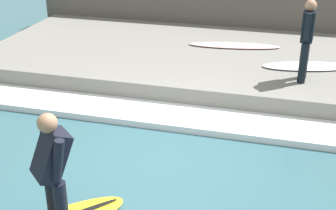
{
  "coord_description": "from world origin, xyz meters",
  "views": [
    {
      "loc": [
        -5.77,
        -1.7,
        3.71
      ],
      "look_at": [
        0.49,
        0.0,
        0.7
      ],
      "focal_mm": 50.0,
      "sensor_mm": 36.0,
      "label": 1
    }
  ],
  "objects_px": {
    "surfboard_waiting_near": "(307,66)",
    "surfer_riding": "(52,164)",
    "surfboard_spare": "(234,45)",
    "surfer_waiting_near": "(307,36)"
  },
  "relations": [
    {
      "from": "surfer_waiting_near",
      "to": "surfboard_waiting_near",
      "type": "relative_size",
      "value": 0.81
    },
    {
      "from": "surfer_riding",
      "to": "surfboard_spare",
      "type": "xyz_separation_m",
      "value": [
        6.27,
        -1.23,
        -0.41
      ]
    },
    {
      "from": "surfer_waiting_near",
      "to": "surfboard_spare",
      "type": "height_order",
      "value": "surfer_waiting_near"
    },
    {
      "from": "surfer_waiting_near",
      "to": "surfboard_waiting_near",
      "type": "bearing_deg",
      "value": -7.35
    },
    {
      "from": "surfer_waiting_near",
      "to": "surfboard_waiting_near",
      "type": "xyz_separation_m",
      "value": [
        0.73,
        -0.09,
        -0.82
      ]
    },
    {
      "from": "surfboard_waiting_near",
      "to": "surfboard_spare",
      "type": "xyz_separation_m",
      "value": [
        0.98,
        1.61,
        0.0
      ]
    },
    {
      "from": "surfer_riding",
      "to": "surfboard_spare",
      "type": "height_order",
      "value": "surfer_riding"
    },
    {
      "from": "surfer_riding",
      "to": "surfboard_spare",
      "type": "relative_size",
      "value": 0.68
    },
    {
      "from": "surfboard_waiting_near",
      "to": "surfboard_spare",
      "type": "relative_size",
      "value": 0.89
    },
    {
      "from": "surfboard_waiting_near",
      "to": "surfer_riding",
      "type": "bearing_deg",
      "value": 151.76
    }
  ]
}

